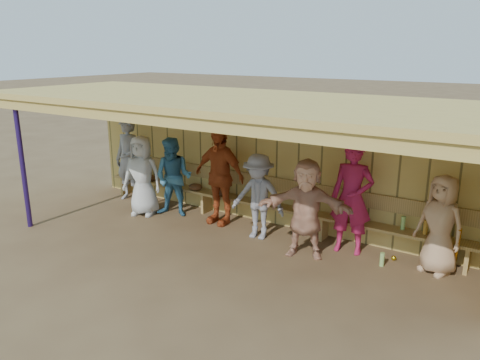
# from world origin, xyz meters

# --- Properties ---
(ground) EXTENTS (90.00, 90.00, 0.00)m
(ground) POSITION_xyz_m (0.00, 0.00, 0.00)
(ground) COLOR brown
(ground) RESTS_ON ground
(player_a) EXTENTS (0.68, 0.46, 1.83)m
(player_a) POSITION_xyz_m (-3.20, 0.81, 0.91)
(player_a) COLOR gray
(player_a) RESTS_ON ground
(player_b) EXTENTS (0.92, 0.75, 1.61)m
(player_b) POSITION_xyz_m (-2.28, 0.29, 0.81)
(player_b) COLOR silver
(player_b) RESTS_ON ground
(player_c) EXTENTS (0.91, 0.80, 1.58)m
(player_c) POSITION_xyz_m (-1.71, 0.57, 0.79)
(player_c) COLOR teal
(player_c) RESTS_ON ground
(player_d) EXTENTS (1.11, 0.49, 1.86)m
(player_d) POSITION_xyz_m (-0.72, 0.74, 0.93)
(player_d) COLOR #AC431B
(player_d) RESTS_ON ground
(player_e) EXTENTS (1.03, 0.67, 1.51)m
(player_e) POSITION_xyz_m (0.29, 0.50, 0.76)
(player_e) COLOR gray
(player_e) RESTS_ON ground
(player_f) EXTENTS (1.56, 0.90, 1.60)m
(player_f) POSITION_xyz_m (1.30, 0.27, 0.80)
(player_f) COLOR tan
(player_f) RESTS_ON ground
(player_g) EXTENTS (0.73, 0.53, 1.84)m
(player_g) POSITION_xyz_m (1.85, 0.81, 0.92)
(player_g) COLOR #A91B48
(player_g) RESTS_ON ground
(player_h) EXTENTS (0.86, 0.72, 1.51)m
(player_h) POSITION_xyz_m (3.20, 0.81, 0.75)
(player_h) COLOR tan
(player_h) RESTS_ON ground
(dugout_structure) EXTENTS (8.80, 3.20, 2.50)m
(dugout_structure) POSITION_xyz_m (0.39, 0.69, 1.69)
(dugout_structure) COLOR tan
(dugout_structure) RESTS_ON ground
(bench) EXTENTS (7.60, 0.34, 0.93)m
(bench) POSITION_xyz_m (0.00, 1.12, 0.53)
(bench) COLOR tan
(bench) RESTS_ON ground
(dugout_equipment) EXTENTS (6.46, 0.62, 0.80)m
(dugout_equipment) POSITION_xyz_m (-0.77, 0.99, 0.49)
(dugout_equipment) COLOR orange
(dugout_equipment) RESTS_ON ground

